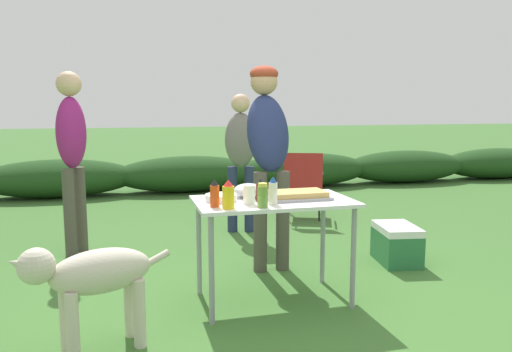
# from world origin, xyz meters

# --- Properties ---
(ground_plane) EXTENTS (60.00, 60.00, 0.00)m
(ground_plane) POSITION_xyz_m (0.00, 0.00, 0.00)
(ground_plane) COLOR #3D6B2D
(shrub_hedge) EXTENTS (14.40, 0.90, 0.58)m
(shrub_hedge) POSITION_xyz_m (-0.00, 4.80, 0.29)
(shrub_hedge) COLOR #1E4219
(shrub_hedge) RESTS_ON ground
(folding_table) EXTENTS (1.10, 0.64, 0.74)m
(folding_table) POSITION_xyz_m (0.00, 0.00, 0.66)
(folding_table) COLOR white
(folding_table) RESTS_ON ground
(food_tray) EXTENTS (0.44, 0.28, 0.06)m
(food_tray) POSITION_xyz_m (0.17, -0.01, 0.77)
(food_tray) COLOR #9E9EA3
(food_tray) RESTS_ON folding_table
(plate_stack) EXTENTS (0.22, 0.22, 0.05)m
(plate_stack) POSITION_xyz_m (-0.37, 0.04, 0.76)
(plate_stack) COLOR white
(plate_stack) RESTS_ON folding_table
(mixing_bowl) EXTENTS (0.22, 0.22, 0.10)m
(mixing_bowl) POSITION_xyz_m (-0.14, 0.14, 0.79)
(mixing_bowl) COLOR silver
(mixing_bowl) RESTS_ON folding_table
(paper_cup_stack) EXTENTS (0.08, 0.08, 0.13)m
(paper_cup_stack) POSITION_xyz_m (-0.20, -0.11, 0.80)
(paper_cup_stack) COLOR white
(paper_cup_stack) RESTS_ON folding_table
(mustard_bottle) EXTENTS (0.08, 0.08, 0.19)m
(mustard_bottle) POSITION_xyz_m (-0.37, -0.22, 0.83)
(mustard_bottle) COLOR yellow
(mustard_bottle) RESTS_ON folding_table
(bbq_sauce_bottle) EXTENTS (0.06, 0.06, 0.16)m
(bbq_sauce_bottle) POSITION_xyz_m (-0.11, -0.05, 0.82)
(bbq_sauce_bottle) COLOR #562314
(bbq_sauce_bottle) RESTS_ON folding_table
(mayo_bottle) EXTENTS (0.06, 0.06, 0.19)m
(mayo_bottle) POSITION_xyz_m (-0.05, -0.17, 0.83)
(mayo_bottle) COLOR silver
(mayo_bottle) RESTS_ON folding_table
(relish_jar) EXTENTS (0.07, 0.07, 0.16)m
(relish_jar) POSITION_xyz_m (-0.15, -0.24, 0.82)
(relish_jar) COLOR olive
(relish_jar) RESTS_ON folding_table
(hot_sauce_bottle) EXTENTS (0.06, 0.06, 0.18)m
(hot_sauce_bottle) POSITION_xyz_m (-0.44, -0.14, 0.83)
(hot_sauce_bottle) COLOR #CC4214
(hot_sauce_bottle) RESTS_ON folding_table
(standing_person_in_olive_jacket) EXTENTS (0.36, 0.50, 1.73)m
(standing_person_in_olive_jacket) POSITION_xyz_m (0.18, 0.78, 1.10)
(standing_person_in_olive_jacket) COLOR #4C473D
(standing_person_in_olive_jacket) RESTS_ON ground
(standing_person_in_dark_puffer) EXTENTS (0.39, 0.32, 1.52)m
(standing_person_in_dark_puffer) POSITION_xyz_m (0.23, 2.01, 0.91)
(standing_person_in_dark_puffer) COLOR #232D4C
(standing_person_in_dark_puffer) RESTS_ON ground
(standing_person_in_navy_coat) EXTENTS (0.37, 0.40, 1.70)m
(standing_person_in_navy_coat) POSITION_xyz_m (-1.46, 1.59, 1.04)
(standing_person_in_navy_coat) COLOR #4C473D
(standing_person_in_navy_coat) RESTS_ON ground
(dog) EXTENTS (0.88, 0.42, 0.65)m
(dog) POSITION_xyz_m (-1.20, -0.46, 0.44)
(dog) COLOR beige
(dog) RESTS_ON ground
(camp_chair_green_behind_table) EXTENTS (0.65, 0.72, 0.83)m
(camp_chair_green_behind_table) POSITION_xyz_m (1.12, 2.41, 0.47)
(camp_chair_green_behind_table) COLOR maroon
(camp_chair_green_behind_table) RESTS_ON ground
(cooler_box) EXTENTS (0.39, 0.53, 0.34)m
(cooler_box) POSITION_xyz_m (1.32, 0.57, 0.17)
(cooler_box) COLOR #286B3D
(cooler_box) RESTS_ON ground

